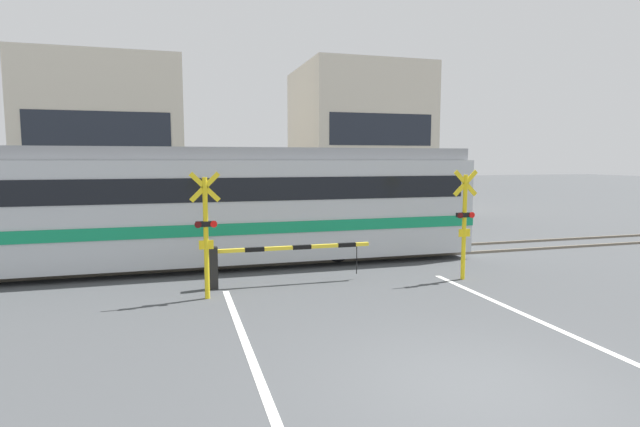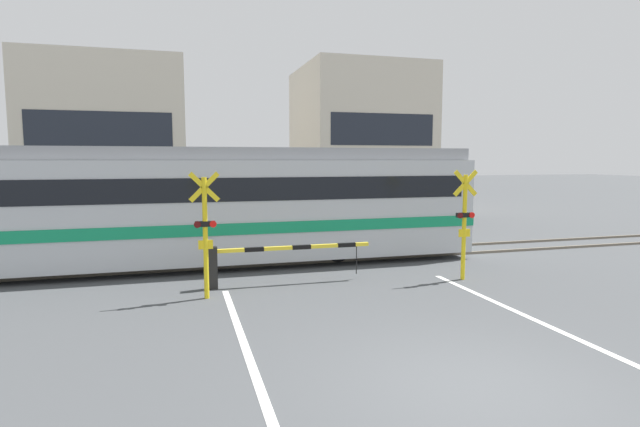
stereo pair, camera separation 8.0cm
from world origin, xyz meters
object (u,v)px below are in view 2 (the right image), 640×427
(crossing_signal_left, at_px, (205,229))
(crossing_barrier_far, at_px, (336,222))
(crossing_signal_right, at_px, (464,220))
(pedestrian, at_px, (284,207))
(crossing_barrier_near, at_px, (259,257))
(commuter_train, at_px, (98,205))

(crossing_signal_left, bearing_deg, crossing_barrier_far, 52.60)
(crossing_barrier_far, height_order, crossing_signal_right, crossing_signal_right)
(crossing_signal_right, distance_m, pedestrian, 10.56)
(crossing_barrier_near, bearing_deg, crossing_signal_left, -148.41)
(crossing_signal_right, bearing_deg, pedestrian, 104.41)
(crossing_signal_left, height_order, pedestrian, crossing_signal_left)
(commuter_train, distance_m, crossing_signal_right, 9.97)
(crossing_barrier_near, xyz_separation_m, crossing_signal_right, (5.20, -0.81, 0.84))
(crossing_signal_right, bearing_deg, crossing_barrier_near, 171.17)
(crossing_barrier_near, xyz_separation_m, crossing_barrier_far, (3.89, 5.99, 0.00))
(crossing_barrier_near, xyz_separation_m, pedestrian, (2.57, 9.41, 0.32))
(commuter_train, xyz_separation_m, pedestrian, (6.61, 6.47, -0.80))
(commuter_train, xyz_separation_m, crossing_barrier_far, (7.93, 3.05, -1.11))
(commuter_train, xyz_separation_m, crossing_barrier_near, (4.04, -2.94, -1.11))
(crossing_barrier_near, height_order, crossing_barrier_far, same)
(pedestrian, bearing_deg, crossing_barrier_near, -105.30)
(commuter_train, distance_m, crossing_signal_left, 4.64)
(pedestrian, bearing_deg, crossing_signal_right, -75.59)
(crossing_signal_left, distance_m, pedestrian, 10.94)
(commuter_train, bearing_deg, crossing_signal_right, -22.06)
(pedestrian, bearing_deg, crossing_barrier_far, -68.99)
(crossing_barrier_far, relative_size, crossing_signal_left, 1.43)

